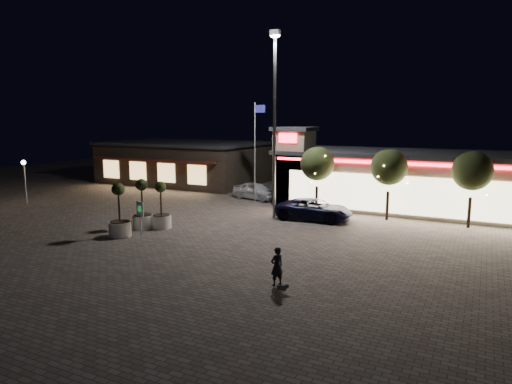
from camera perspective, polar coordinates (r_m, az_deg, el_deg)
The scene contains 17 objects.
ground at distance 25.57m, azimuth -9.43°, elevation -6.29°, with size 90.00×90.00×0.00m, color #655A52.
retail_building at distance 36.29m, azimuth 18.40°, elevation 1.52°, with size 20.40×8.40×6.10m.
restaurant_building at distance 49.25m, azimuth -8.97°, elevation 3.75°, with size 16.40×11.00×4.30m.
floodlight_pole at distance 30.56m, azimuth 2.34°, elevation 9.67°, with size 0.60×0.40×12.38m.
flagpole at distance 36.81m, azimuth -0.01°, elevation 6.07°, with size 0.95×0.10×8.00m.
lamp_post_west at distance 40.65m, azimuth -26.98°, elevation 2.12°, with size 0.36×0.36×3.48m.
string_tree_a at distance 32.76m, azimuth 7.67°, elevation 3.51°, with size 2.42×2.42×4.79m.
string_tree_b at distance 31.49m, azimuth 16.30°, elevation 2.99°, with size 2.42×2.42×4.79m.
string_tree_c at distance 30.99m, azimuth 25.43°, elevation 2.37°, with size 2.42×2.42×4.79m.
pickup_truck at distance 30.91m, azimuth 7.27°, elevation -2.17°, with size 2.37×5.13×1.43m, color black.
white_sedan at distance 38.37m, azimuth -0.05°, elevation 0.15°, with size 1.69×4.21×1.43m, color silver.
pedestrian at distance 18.86m, azimuth 2.63°, elevation -9.27°, with size 0.59×0.39×1.62m, color black.
dog at distance 18.25m, azimuth 3.46°, elevation -11.77°, with size 0.48×0.27×0.26m.
planter_left at distance 29.10m, azimuth -13.99°, elevation -2.59°, with size 1.27×1.27×3.11m.
planter_mid at distance 27.54m, azimuth -16.67°, elevation -3.36°, with size 1.28×1.28×3.14m.
planter_right at distance 28.95m, azimuth -11.75°, elevation -2.67°, with size 1.20×1.20×2.94m.
valet_sign at distance 27.41m, azimuth -14.28°, elevation -2.40°, with size 0.65×0.23×1.99m.
Camera 1 is at (14.66, -19.81, 6.81)m, focal length 32.00 mm.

